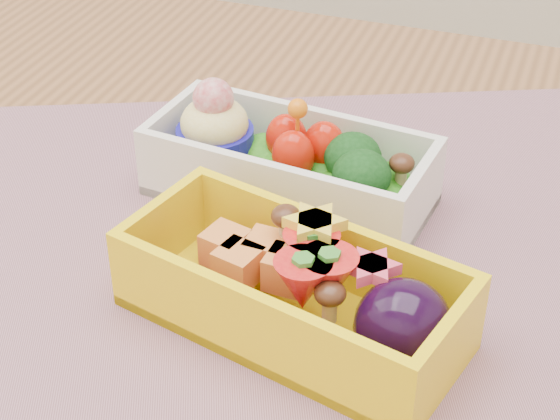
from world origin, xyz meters
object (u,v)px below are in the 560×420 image
(table, at_px, (313,413))
(bento_white, at_px, (288,165))
(bento_yellow, at_px, (299,290))
(placemat, at_px, (266,263))

(table, relative_size, bento_white, 6.16)
(table, distance_m, bento_yellow, 0.13)
(placemat, distance_m, bento_white, 0.08)
(table, relative_size, placemat, 2.18)
(bento_yellow, bearing_deg, table, 103.93)
(placemat, height_order, bento_yellow, bento_yellow)
(table, distance_m, placemat, 0.11)
(bento_white, relative_size, bento_yellow, 0.95)
(table, xyz_separation_m, bento_white, (-0.05, 0.09, 0.13))
(placemat, distance_m, bento_yellow, 0.07)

